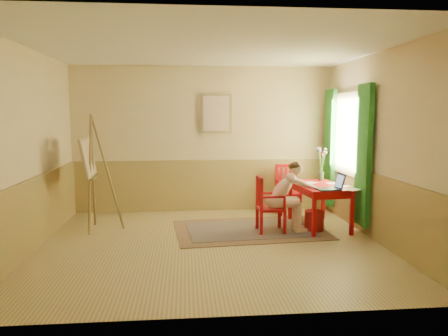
{
  "coord_description": "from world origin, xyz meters",
  "views": [
    {
      "loc": [
        -0.35,
        -6.0,
        1.87
      ],
      "look_at": [
        0.25,
        0.55,
        1.05
      ],
      "focal_mm": 34.05,
      "sensor_mm": 36.0,
      "label": 1
    }
  ],
  "objects": [
    {
      "name": "chair_left",
      "position": [
        0.95,
        0.54,
        0.45
      ],
      "size": [
        0.42,
        0.41,
        0.91
      ],
      "color": "#BD0810",
      "rests_on": "room"
    },
    {
      "name": "room",
      "position": [
        0.0,
        0.0,
        1.4
      ],
      "size": [
        5.04,
        4.54,
        2.84
      ],
      "color": "tan",
      "rests_on": "ground"
    },
    {
      "name": "chair_back",
      "position": [
        1.58,
        1.82,
        0.47
      ],
      "size": [
        0.42,
        0.44,
        0.93
      ],
      "color": "#BD0810",
      "rests_on": "room"
    },
    {
      "name": "vase",
      "position": [
        2.04,
        1.24,
        0.99
      ],
      "size": [
        0.23,
        0.3,
        0.6
      ],
      "color": "#3F724C",
      "rests_on": "table"
    },
    {
      "name": "table",
      "position": [
        1.87,
        0.79,
        0.63
      ],
      "size": [
        0.83,
        1.26,
        0.72
      ],
      "color": "#BD0810",
      "rests_on": "room"
    },
    {
      "name": "window",
      "position": [
        2.42,
        1.1,
        1.35
      ],
      "size": [
        0.12,
        2.01,
        2.2
      ],
      "color": "white",
      "rests_on": "room"
    },
    {
      "name": "figure",
      "position": [
        1.25,
        0.53,
        0.63
      ],
      "size": [
        0.84,
        0.37,
        1.14
      ],
      "color": "beige",
      "rests_on": "room"
    },
    {
      "name": "wall_portrait",
      "position": [
        0.25,
        2.2,
        1.9
      ],
      "size": [
        0.6,
        0.05,
        0.76
      ],
      "color": "#9B8958",
      "rests_on": "room"
    },
    {
      "name": "easel",
      "position": [
        -1.88,
        0.97,
        1.12
      ],
      "size": [
        0.65,
        0.84,
        1.89
      ],
      "color": "brown",
      "rests_on": "room"
    },
    {
      "name": "laptop",
      "position": [
        1.91,
        0.32,
        0.77
      ],
      "size": [
        0.44,
        0.3,
        0.25
      ],
      "color": "#1E2338",
      "rests_on": "table"
    },
    {
      "name": "wastebasket",
      "position": [
        1.72,
        0.57,
        0.17
      ],
      "size": [
        0.32,
        0.32,
        0.33
      ],
      "primitive_type": "cylinder",
      "rotation": [
        0.0,
        0.0,
        -0.02
      ],
      "color": "#B62528",
      "rests_on": "room"
    },
    {
      "name": "wainscot",
      "position": [
        0.0,
        0.8,
        0.5
      ],
      "size": [
        5.0,
        4.5,
        1.0
      ],
      "color": "tan",
      "rests_on": "room"
    },
    {
      "name": "papers",
      "position": [
        2.1,
        0.7,
        0.72
      ],
      "size": [
        0.79,
        0.99,
        0.0
      ],
      "color": "white",
      "rests_on": "table"
    },
    {
      "name": "rug",
      "position": [
        0.69,
        0.71,
        0.01
      ],
      "size": [
        2.53,
        1.8,
        0.02
      ],
      "color": "#8C7251",
      "rests_on": "room"
    }
  ]
}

